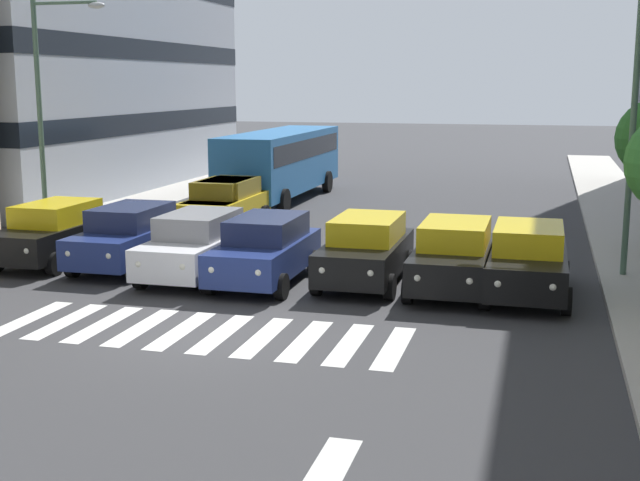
% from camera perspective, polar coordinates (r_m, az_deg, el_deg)
% --- Properties ---
extents(ground_plane, '(180.00, 180.00, 0.00)m').
position_cam_1_polar(ground_plane, '(17.69, -8.05, -6.17)').
color(ground_plane, '#38383A').
extents(crosswalk_markings, '(8.55, 2.80, 0.01)m').
position_cam_1_polar(crosswalk_markings, '(17.69, -8.05, -6.16)').
color(crosswalk_markings, silver).
rests_on(crosswalk_markings, ground_plane).
extents(lane_arrow_0, '(0.50, 2.20, 0.01)m').
position_cam_1_polar(lane_arrow_0, '(11.57, 0.49, -15.44)').
color(lane_arrow_0, silver).
rests_on(lane_arrow_0, ground_plane).
extents(car_0, '(2.02, 4.44, 1.72)m').
position_cam_1_polar(car_0, '(20.77, 13.89, -1.33)').
color(car_0, black).
rests_on(car_0, ground_plane).
extents(car_1, '(2.02, 4.44, 1.72)m').
position_cam_1_polar(car_1, '(20.97, 9.07, -1.04)').
color(car_1, black).
rests_on(car_1, ground_plane).
extents(car_2, '(2.02, 4.44, 1.72)m').
position_cam_1_polar(car_2, '(21.51, 3.14, -0.63)').
color(car_2, black).
rests_on(car_2, ground_plane).
extents(car_3, '(2.02, 4.44, 1.72)m').
position_cam_1_polar(car_3, '(21.56, -3.72, -0.60)').
color(car_3, navy).
rests_on(car_3, ground_plane).
extents(car_4, '(2.02, 4.44, 1.72)m').
position_cam_1_polar(car_4, '(22.36, -8.31, -0.29)').
color(car_4, silver).
rests_on(car_4, ground_plane).
extents(car_5, '(2.02, 4.44, 1.72)m').
position_cam_1_polar(car_5, '(23.96, -12.77, 0.29)').
color(car_5, navy).
rests_on(car_5, ground_plane).
extents(car_6, '(2.02, 4.44, 1.72)m').
position_cam_1_polar(car_6, '(25.17, -17.54, 0.55)').
color(car_6, black).
rests_on(car_6, ground_plane).
extents(car_row2_0, '(2.02, 4.44, 1.72)m').
position_cam_1_polar(car_row2_0, '(29.83, -6.64, 2.49)').
color(car_row2_0, gold).
rests_on(car_row2_0, ground_plane).
extents(car_row2_1, '(2.02, 4.44, 1.72)m').
position_cam_1_polar(car_row2_1, '(30.03, -6.27, 2.56)').
color(car_row2_1, gold).
rests_on(car_row2_1, ground_plane).
extents(bus_behind_traffic, '(2.78, 10.50, 3.00)m').
position_cam_1_polar(bus_behind_traffic, '(36.72, -2.63, 5.61)').
color(bus_behind_traffic, '#286BAD').
rests_on(bus_behind_traffic, ground_plane).
extents(street_lamp_left, '(2.51, 0.28, 7.49)m').
position_cam_1_polar(street_lamp_left, '(22.86, 19.61, 8.97)').
color(street_lamp_left, '#4C6B56').
rests_on(street_lamp_left, sidewalk_left).
extents(street_lamp_right, '(2.54, 0.28, 7.49)m').
position_cam_1_polar(street_lamp_right, '(28.16, -17.87, 9.29)').
color(street_lamp_right, '#4C6B56').
rests_on(street_lamp_right, sidewalk_right).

